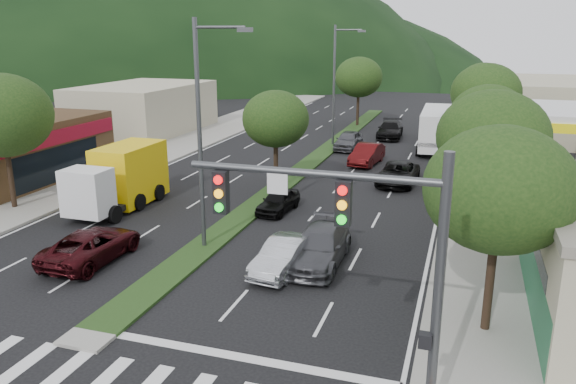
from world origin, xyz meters
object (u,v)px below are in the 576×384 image
(tree_l_a, at_px, (2,115))
(car_queue_b, at_px, (319,247))
(streetlight_mid, at_px, (336,80))
(car_queue_a, at_px, (278,201))
(suv_maroon, at_px, (92,245))
(tree_r_e, at_px, (483,85))
(tree_r_a, at_px, (500,190))
(car_queue_f, at_px, (390,130))
(sedan_silver, at_px, (284,256))
(tree_r_c, at_px, (488,118))
(traffic_signal, at_px, (370,249))
(box_truck, at_px, (122,179))
(motorhome, at_px, (437,128))
(tree_med_near, at_px, (276,119))
(tree_med_far, at_px, (359,77))
(tree_r_b, at_px, (493,137))
(streetlight_near, at_px, (203,125))
(tree_r_d, at_px, (486,93))
(car_queue_d, at_px, (398,174))
(car_queue_e, at_px, (348,140))
(car_queue_c, at_px, (367,154))

(tree_l_a, height_order, car_queue_b, tree_l_a)
(streetlight_mid, relative_size, car_queue_a, 2.82)
(suv_maroon, relative_size, car_queue_b, 0.97)
(tree_r_e, bearing_deg, car_queue_a, -112.00)
(streetlight_mid, bearing_deg, tree_r_a, -67.87)
(tree_r_e, xyz_separation_m, car_queue_f, (-7.82, -1.84, -4.13))
(sedan_silver, bearing_deg, tree_r_c, 66.80)
(traffic_signal, height_order, box_truck, traffic_signal)
(car_queue_a, bearing_deg, motorhome, 75.85)
(tree_med_near, bearing_deg, tree_med_far, 90.00)
(tree_med_far, bearing_deg, tree_r_b, -69.44)
(tree_r_e, xyz_separation_m, motorhome, (-3.45, -6.05, -3.12))
(car_queue_b, bearing_deg, car_queue_a, 121.72)
(tree_med_near, distance_m, streetlight_near, 10.07)
(tree_med_near, height_order, car_queue_a, tree_med_near)
(tree_r_d, height_order, box_truck, tree_r_d)
(suv_maroon, bearing_deg, tree_r_a, 176.22)
(car_queue_d, bearing_deg, tree_r_e, 77.84)
(tree_r_c, height_order, car_queue_e, tree_r_c)
(streetlight_near, relative_size, streetlight_mid, 1.00)
(tree_r_a, height_order, car_queue_b, tree_r_a)
(suv_maroon, bearing_deg, tree_r_e, -114.07)
(streetlight_near, distance_m, car_queue_b, 7.11)
(streetlight_near, relative_size, car_queue_b, 1.95)
(car_queue_c, xyz_separation_m, car_queue_e, (-2.44, 5.00, 0.01))
(traffic_signal, relative_size, tree_r_d, 0.98)
(tree_r_c, relative_size, car_queue_e, 1.46)
(car_queue_b, relative_size, car_queue_f, 0.98)
(car_queue_a, xyz_separation_m, car_queue_c, (2.55, 12.84, 0.15))
(tree_r_d, bearing_deg, car_queue_d, -121.89)
(tree_med_near, xyz_separation_m, tree_l_a, (-12.50, -8.00, 0.75))
(tree_med_near, bearing_deg, tree_r_a, -49.40)
(streetlight_mid, height_order, car_queue_a, streetlight_mid)
(tree_r_c, xyz_separation_m, streetlight_mid, (-11.79, 13.00, 0.84))
(tree_r_a, xyz_separation_m, car_queue_d, (-5.07, 17.85, -4.14))
(sedan_silver, bearing_deg, car_queue_a, 117.33)
(tree_med_far, distance_m, motorhome, 13.59)
(tree_r_c, xyz_separation_m, box_truck, (-19.01, -7.76, -3.16))
(tree_r_a, relative_size, tree_r_c, 1.02)
(streetlight_mid, bearing_deg, tree_med_near, -90.78)
(car_queue_d, bearing_deg, tree_r_d, 61.56)
(tree_l_a, bearing_deg, streetlight_mid, 61.08)
(streetlight_near, distance_m, car_queue_f, 30.80)
(streetlight_near, distance_m, car_queue_e, 24.38)
(car_queue_a, distance_m, car_queue_b, 7.30)
(tree_r_c, bearing_deg, car_queue_d, 159.90)
(traffic_signal, bearing_deg, streetlight_near, 132.77)
(tree_r_c, distance_m, streetlight_mid, 17.57)
(tree_r_d, relative_size, tree_r_e, 1.07)
(tree_r_e, bearing_deg, tree_med_far, 161.57)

